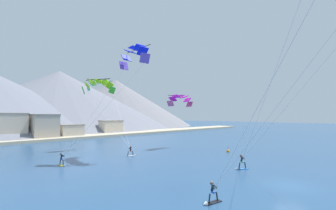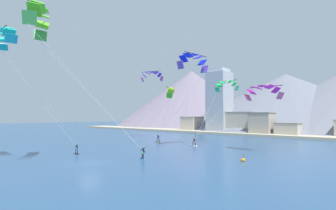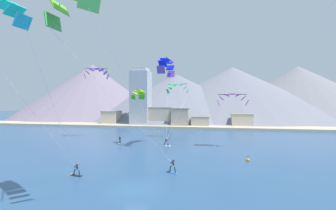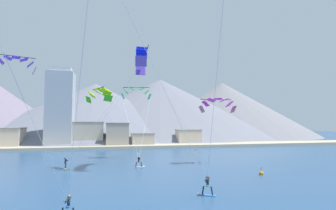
% 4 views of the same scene
% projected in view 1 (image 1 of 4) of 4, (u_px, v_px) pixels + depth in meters
% --- Properties ---
extents(ground_plane, '(400.00, 400.00, 0.00)m').
position_uv_depth(ground_plane, '(290.00, 186.00, 20.76)').
color(ground_plane, navy).
extents(kitesurfer_near_lead, '(0.61, 1.77, 1.70)m').
position_uv_depth(kitesurfer_near_lead, '(62.00, 162.00, 28.90)').
color(kitesurfer_near_lead, yellow).
rests_on(kitesurfer_near_lead, ground).
extents(kitesurfer_near_trail, '(1.78, 0.87, 1.69)m').
position_uv_depth(kitesurfer_near_trail, '(132.00, 153.00, 36.05)').
color(kitesurfer_near_trail, white).
rests_on(kitesurfer_near_trail, ground).
extents(kitesurfer_mid_center, '(1.78, 0.73, 1.64)m').
position_uv_depth(kitesurfer_mid_center, '(211.00, 198.00, 16.56)').
color(kitesurfer_mid_center, black).
rests_on(kitesurfer_mid_center, ground).
extents(kitesurfer_far_left, '(1.70, 1.24, 1.81)m').
position_uv_depth(kitesurfer_far_left, '(241.00, 165.00, 27.07)').
color(kitesurfer_far_left, '#337FDB').
rests_on(kitesurfer_far_left, ground).
extents(parafoil_kite_near_lead, '(11.49, 7.38, 16.35)m').
position_uv_depth(parafoil_kite_near_lead, '(134.00, 55.00, 36.47)').
color(parafoil_kite_near_lead, '#6345B8').
extents(parafoil_kite_near_trail, '(5.81, 11.92, 12.42)m').
position_uv_depth(parafoil_kite_near_trail, '(101.00, 84.00, 44.75)').
color(parafoil_kite_near_trail, '#1CBF88').
extents(parafoil_kite_distant_low_drift, '(6.21, 2.11, 2.37)m').
position_uv_depth(parafoil_kite_distant_low_drift, '(180.00, 99.00, 46.48)').
color(parafoil_kite_distant_low_drift, '#C44E82').
extents(parafoil_kite_distant_mid_solo, '(3.93, 4.07, 2.14)m').
position_uv_depth(parafoil_kite_distant_mid_solo, '(98.00, 85.00, 32.11)').
color(parafoil_kite_distant_mid_solo, green).
extents(race_marker_buoy, '(0.56, 0.56, 1.02)m').
position_uv_depth(race_marker_buoy, '(228.00, 151.00, 39.93)').
color(race_marker_buoy, orange).
rests_on(race_marker_buoy, ground).
extents(shoreline_strip, '(180.00, 10.00, 0.70)m').
position_uv_depth(shoreline_strip, '(57.00, 138.00, 61.16)').
color(shoreline_strip, '#BCAD8E').
rests_on(shoreline_strip, ground).
extents(shore_building_promenade_mid, '(6.43, 5.89, 6.85)m').
position_uv_depth(shore_building_promenade_mid, '(44.00, 127.00, 60.12)').
color(shore_building_promenade_mid, '#A89E8E').
rests_on(shore_building_promenade_mid, ground).
extents(shore_building_quay_east, '(7.59, 4.56, 4.83)m').
position_uv_depth(shore_building_quay_east, '(111.00, 127.00, 77.60)').
color(shore_building_quay_east, beige).
rests_on(shore_building_quay_east, ground).
extents(shore_building_quay_west, '(6.52, 4.69, 3.90)m').
position_uv_depth(shore_building_quay_west, '(71.00, 131.00, 65.43)').
color(shore_building_quay_west, '#B7AD9E').
rests_on(shore_building_quay_west, ground).
extents(shore_building_old_town, '(9.32, 4.41, 7.13)m').
position_uv_depth(shore_building_old_town, '(5.00, 127.00, 55.31)').
color(shore_building_old_town, '#B7AD9E').
rests_on(shore_building_old_town, ground).
extents(mountain_peak_central_summit, '(99.88, 99.88, 30.30)m').
position_uv_depth(mountain_peak_central_summit, '(115.00, 102.00, 148.62)').
color(mountain_peak_central_summit, slate).
rests_on(mountain_peak_central_summit, ground).
extents(mountain_peak_far_spur, '(115.20, 115.20, 29.79)m').
position_uv_depth(mountain_peak_far_spur, '(59.00, 99.00, 116.62)').
color(mountain_peak_far_spur, slate).
rests_on(mountain_peak_far_spur, ground).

